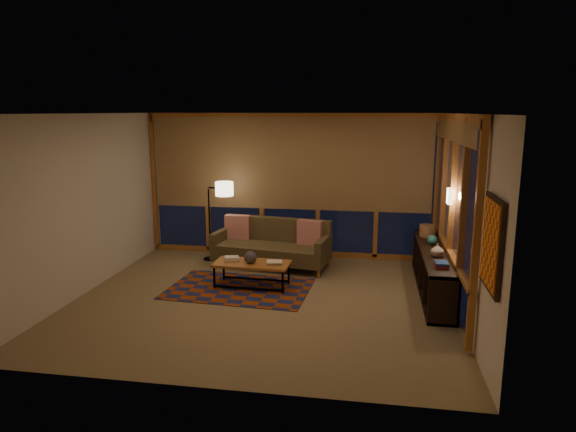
% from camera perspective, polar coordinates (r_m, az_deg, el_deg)
% --- Properties ---
extents(floor, '(5.50, 5.00, 0.01)m').
position_cam_1_polar(floor, '(7.68, -2.76, -9.29)').
color(floor, '#8E764D').
rests_on(floor, ground).
extents(ceiling, '(5.50, 5.00, 0.01)m').
position_cam_1_polar(ceiling, '(7.17, -2.97, 11.30)').
color(ceiling, silver).
rests_on(ceiling, walls).
extents(walls, '(5.51, 5.01, 2.70)m').
position_cam_1_polar(walls, '(7.31, -2.86, 0.65)').
color(walls, beige).
rests_on(walls, floor).
extents(window_wall_back, '(5.30, 0.16, 2.60)m').
position_cam_1_polar(window_wall_back, '(9.66, 0.20, 3.35)').
color(window_wall_back, '#AA6C36').
rests_on(window_wall_back, walls).
extents(window_wall_right, '(0.16, 3.70, 2.60)m').
position_cam_1_polar(window_wall_right, '(7.82, 17.71, 0.84)').
color(window_wall_right, '#AA6C36').
rests_on(window_wall_right, walls).
extents(wall_art, '(0.06, 0.74, 0.94)m').
position_cam_1_polar(wall_art, '(5.45, 21.65, -2.89)').
color(wall_art, red).
rests_on(wall_art, walls).
extents(wall_sconce, '(0.12, 0.18, 0.22)m').
position_cam_1_polar(wall_sconce, '(7.63, 17.51, 2.12)').
color(wall_sconce, beige).
rests_on(wall_sconce, walls).
extents(sofa, '(2.12, 1.12, 0.83)m').
position_cam_1_polar(sofa, '(9.11, -1.89, -3.18)').
color(sofa, brown).
rests_on(sofa, floor).
extents(pillow_left, '(0.46, 0.16, 0.46)m').
position_cam_1_polar(pillow_left, '(9.52, -5.63, -1.16)').
color(pillow_left, red).
rests_on(pillow_left, sofa).
extents(pillow_right, '(0.47, 0.26, 0.45)m').
position_cam_1_polar(pillow_right, '(9.06, 2.46, -1.81)').
color(pillow_right, red).
rests_on(pillow_right, sofa).
extents(area_rug, '(2.26, 1.59, 0.01)m').
position_cam_1_polar(area_rug, '(8.15, -5.45, -8.03)').
color(area_rug, '#88350C').
rests_on(area_rug, floor).
extents(coffee_table, '(1.21, 0.59, 0.40)m').
position_cam_1_polar(coffee_table, '(8.18, -4.01, -6.51)').
color(coffee_table, '#AA6C36').
rests_on(coffee_table, floor).
extents(book_stack_a, '(0.28, 0.24, 0.07)m').
position_cam_1_polar(book_stack_a, '(8.23, -6.27, -4.73)').
color(book_stack_a, silver).
rests_on(book_stack_a, coffee_table).
extents(book_stack_b, '(0.30, 0.25, 0.05)m').
position_cam_1_polar(book_stack_b, '(8.03, -1.52, -5.13)').
color(book_stack_b, silver).
rests_on(book_stack_b, coffee_table).
extents(ceramic_pot, '(0.26, 0.26, 0.20)m').
position_cam_1_polar(ceramic_pot, '(8.06, -4.20, -4.57)').
color(ceramic_pot, black).
rests_on(ceramic_pot, coffee_table).
extents(floor_lamp, '(0.57, 0.45, 1.50)m').
position_cam_1_polar(floor_lamp, '(9.61, -8.73, -0.48)').
color(floor_lamp, black).
rests_on(floor_lamp, floor).
extents(bookshelf, '(0.40, 2.67, 0.67)m').
position_cam_1_polar(bookshelf, '(8.19, 15.79, -5.90)').
color(bookshelf, black).
rests_on(bookshelf, floor).
extents(basket, '(0.30, 0.30, 0.20)m').
position_cam_1_polar(basket, '(8.92, 15.22, -1.58)').
color(basket, '#A97B4A').
rests_on(basket, bookshelf).
extents(teal_bowl, '(0.16, 0.16, 0.15)m').
position_cam_1_polar(teal_bowl, '(8.39, 15.71, -2.56)').
color(teal_bowl, '#2C7F74').
rests_on(teal_bowl, bookshelf).
extents(vase, '(0.22, 0.22, 0.20)m').
position_cam_1_polar(vase, '(7.72, 16.26, -3.66)').
color(vase, tan).
rests_on(vase, bookshelf).
extents(shelf_book_stack, '(0.21, 0.27, 0.07)m').
position_cam_1_polar(shelf_book_stack, '(7.25, 16.69, -5.17)').
color(shelf_book_stack, silver).
rests_on(shelf_book_stack, bookshelf).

